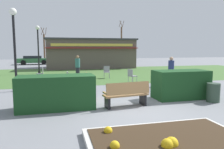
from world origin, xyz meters
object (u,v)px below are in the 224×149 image
at_px(lamppost_mid, 14,40).
at_px(tree_left_bg, 44,47).
at_px(lamppost_far, 38,43).
at_px(park_bench, 127,94).
at_px(person_strolling, 78,67).
at_px(food_kiosk, 90,53).
at_px(cafe_chair_north, 107,71).
at_px(person_standing, 171,71).
at_px(trash_bin, 213,93).
at_px(cafe_chair_center, 131,75).
at_px(tree_right_bg, 121,43).
at_px(cafe_chair_east, 41,73).
at_px(parked_car_center_slot, 70,59).
at_px(cafe_chair_west, 66,78).
at_px(parked_car_west_slot, 34,60).

xyz_separation_m(lamppost_mid, tree_left_bg, (-0.00, 25.27, -0.19)).
bearing_deg(lamppost_far, park_bench, -71.96).
relative_size(person_strolling, tree_left_bg, 0.30).
distance_m(food_kiosk, cafe_chair_north, 9.52).
distance_m(lamppost_mid, tree_left_bg, 25.27).
distance_m(park_bench, person_standing, 5.64).
bearing_deg(trash_bin, cafe_chair_center, 107.12).
height_order(trash_bin, person_standing, person_standing).
height_order(cafe_chair_center, tree_right_bg, tree_right_bg).
distance_m(cafe_chair_east, person_standing, 8.61).
bearing_deg(cafe_chair_north, trash_bin, -71.74).
height_order(lamppost_mid, parked_car_center_slot, lamppost_mid).
bearing_deg(trash_bin, tree_right_bg, 80.39).
relative_size(cafe_chair_center, tree_right_bg, 0.12).
bearing_deg(cafe_chair_west, tree_left_bg, 95.65).
bearing_deg(parked_car_center_slot, food_kiosk, -74.38).
xyz_separation_m(park_bench, food_kiosk, (1.20, 17.36, 1.16)).
distance_m(person_standing, parked_car_center_slot, 20.70).
relative_size(lamppost_mid, parked_car_west_slot, 0.97).
height_order(trash_bin, cafe_chair_north, cafe_chair_north).
height_order(cafe_chair_east, tree_right_bg, tree_right_bg).
bearing_deg(cafe_chair_west, cafe_chair_center, 8.69).
relative_size(cafe_chair_east, tree_right_bg, 0.12).
height_order(park_bench, lamppost_mid, lamppost_mid).
bearing_deg(parked_car_west_slot, food_kiosk, -44.37).
xyz_separation_m(food_kiosk, parked_car_center_slot, (-1.88, 6.74, -1.00)).
bearing_deg(cafe_chair_west, lamppost_far, 104.40).
xyz_separation_m(lamppost_mid, lamppost_far, (0.45, 8.20, 0.00)).
height_order(trash_bin, parked_car_center_slot, parked_car_center_slot).
distance_m(lamppost_far, trash_bin, 14.89).
distance_m(trash_bin, tree_right_bg, 31.13).
bearing_deg(tree_left_bg, park_bench, -81.32).
distance_m(lamppost_far, parked_car_west_slot, 11.93).
height_order(lamppost_far, parked_car_center_slot, lamppost_far).
height_order(park_bench, cafe_chair_north, park_bench).
bearing_deg(cafe_chair_center, cafe_chair_north, 110.52).
distance_m(cafe_chair_center, cafe_chair_north, 2.84).
xyz_separation_m(lamppost_mid, cafe_chair_north, (5.53, 3.67, -2.08)).
xyz_separation_m(trash_bin, person_strolling, (-4.76, 7.95, 0.48)).
bearing_deg(trash_bin, person_strolling, 120.93).
xyz_separation_m(cafe_chair_west, cafe_chair_north, (3.07, 3.28, 0.00)).
distance_m(lamppost_far, food_kiosk, 7.27).
bearing_deg(lamppost_mid, cafe_chair_east, 75.99).
bearing_deg(trash_bin, cafe_chair_west, 140.39).
bearing_deg(cafe_chair_center, food_kiosk, 93.87).
bearing_deg(food_kiosk, lamppost_mid, -113.50).
height_order(food_kiosk, tree_left_bg, tree_left_bg).
bearing_deg(cafe_chair_north, parked_car_west_slot, 112.51).
bearing_deg(cafe_chair_center, tree_left_bg, 105.07).
bearing_deg(lamppost_far, tree_left_bg, 91.53).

